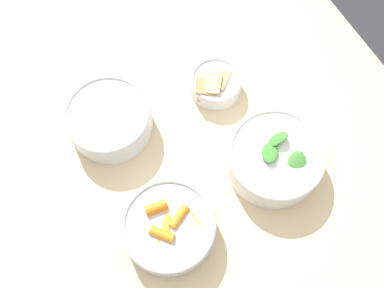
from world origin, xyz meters
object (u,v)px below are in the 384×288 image
Objects in this scene: bowl_carrots at (169,227)px; bowl_cookies at (215,83)px; bowl_greens at (275,158)px; bowl_beans_hotdog at (109,120)px.

bowl_carrots is 1.55× the size of bowl_cookies.
bowl_greens is at bearing -84.87° from bowl_carrots.
bowl_carrots is 0.24m from bowl_greens.
bowl_beans_hotdog reaches higher than bowl_cookies.
bowl_cookies is at bearing -44.60° from bowl_carrots.
bowl_carrots is 0.25m from bowl_beans_hotdog.
bowl_greens reaches higher than bowl_carrots.
bowl_cookies is at bearing -95.55° from bowl_beans_hotdog.
bowl_carrots is 1.01× the size of bowl_beans_hotdog.
bowl_greens is 1.09× the size of bowl_beans_hotdog.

